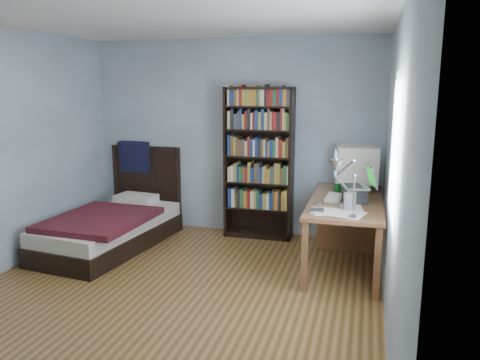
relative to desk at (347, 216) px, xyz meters
The scene contains 14 objects.
room 2.38m from the desk, 131.58° to the right, with size 4.20×4.24×2.50m.
desk is the anchor object (origin of this frame).
crt_monitor 0.61m from the desk, 12.35° to the left, with size 0.51×0.47×0.52m.
laptop 0.68m from the desk, 78.76° to the right, with size 0.38×0.37×0.40m.
desk_lamp 1.74m from the desk, 91.01° to the right, with size 0.23×0.51×0.60m.
keyboard 0.59m from the desk, 105.22° to the right, with size 0.16×0.41×0.03m, color #BAB19B.
speaker 1.00m from the desk, 86.73° to the right, with size 0.09×0.09×0.18m, color gray.
soda_can 0.46m from the desk, 114.75° to the right, with size 0.07×0.07×0.13m, color #073A0F.
mouse 0.36m from the desk, 104.82° to the right, with size 0.07×0.12×0.04m, color silver.
phone_silver 0.84m from the desk, 109.62° to the right, with size 0.05×0.10×0.02m, color #B3B3B8.
phone_grey 1.04m from the desk, 106.14° to the right, with size 0.05×0.09×0.02m, color gray.
external_drive 1.14m from the desk, 102.94° to the right, with size 0.13×0.13×0.03m, color gray.
bookshelf 1.27m from the desk, 166.31° to the left, with size 0.85×0.30×1.89m.
bed 2.80m from the desk, 169.23° to the right, with size 1.14×2.07×1.16m.
Camera 1 is at (1.70, -3.71, 1.91)m, focal length 35.00 mm.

